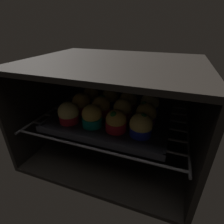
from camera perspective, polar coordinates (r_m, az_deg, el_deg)
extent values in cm
cube|color=black|center=(74.54, 0.34, -11.84)|extent=(59.00, 47.00, 1.50)
cube|color=black|center=(59.00, 0.44, 16.01)|extent=(59.00, 47.00, 1.50)
cube|color=black|center=(84.85, 5.63, 6.95)|extent=(59.00, 1.50, 34.00)
cube|color=black|center=(78.42, -19.84, 3.66)|extent=(1.50, 47.00, 34.00)
cube|color=black|center=(62.53, 26.08, -3.70)|extent=(1.50, 47.00, 34.00)
cylinder|color=#4C494C|center=(52.00, -6.88, -11.87)|extent=(54.00, 0.80, 0.80)
cylinder|color=#4C494C|center=(56.51, -4.01, -8.12)|extent=(54.00, 0.80, 0.80)
cylinder|color=#4C494C|center=(61.35, -1.63, -4.92)|extent=(54.00, 0.80, 0.80)
cylinder|color=#4C494C|center=(66.43, 0.38, -2.19)|extent=(54.00, 0.80, 0.80)
cylinder|color=#4C494C|center=(71.72, 2.09, 0.15)|extent=(54.00, 0.80, 0.80)
cylinder|color=#4C494C|center=(77.17, 3.56, 2.16)|extent=(54.00, 0.80, 0.80)
cylinder|color=#4C494C|center=(82.74, 4.84, 3.90)|extent=(54.00, 0.80, 0.80)
cylinder|color=#4C494C|center=(78.71, -18.46, 1.25)|extent=(0.80, 42.00, 0.80)
cylinder|color=#4C494C|center=(63.96, 23.93, -6.09)|extent=(0.80, 42.00, 0.80)
cube|color=black|center=(64.90, 0.00, -1.94)|extent=(41.60, 33.26, 1.20)
cube|color=black|center=(51.77, -6.27, -9.10)|extent=(41.60, 0.80, 1.00)
cube|color=black|center=(78.32, 4.10, 4.22)|extent=(41.60, 0.80, 1.00)
cube|color=black|center=(73.18, -15.18, 1.56)|extent=(0.80, 33.26, 1.00)
cube|color=black|center=(61.36, 18.24, -4.13)|extent=(0.80, 33.26, 1.00)
cylinder|color=red|center=(62.42, -14.02, -1.84)|extent=(6.86, 6.86, 3.11)
sphere|color=#E0CC7A|center=(61.38, -14.26, 0.02)|extent=(7.20, 7.20, 7.20)
sphere|color=#28702D|center=(59.47, -14.58, 1.58)|extent=(1.95, 1.95, 1.95)
cylinder|color=#0C8C84|center=(58.78, -6.57, -3.06)|extent=(6.86, 6.86, 3.11)
sphere|color=gold|center=(57.41, -6.71, -0.61)|extent=(6.61, 6.61, 6.61)
sphere|color=#1E6023|center=(56.85, -8.16, 1.26)|extent=(1.84, 1.84, 1.84)
cylinder|color=red|center=(55.98, 1.33, -4.55)|extent=(6.86, 6.86, 3.11)
sphere|color=gold|center=(54.80, 1.36, -2.51)|extent=(6.63, 6.63, 6.63)
sphere|color=#1E6023|center=(52.67, 0.54, -0.94)|extent=(2.19, 2.19, 2.19)
cylinder|color=#1928B7|center=(54.36, 9.45, -6.03)|extent=(6.86, 6.86, 3.11)
sphere|color=#DBBC60|center=(53.16, 9.64, -3.98)|extent=(7.14, 7.14, 7.14)
sphere|color=#19511E|center=(51.54, 10.40, -1.54)|extent=(2.12, 2.12, 2.12)
cylinder|color=red|center=(68.61, -9.95, 1.35)|extent=(6.86, 6.86, 3.11)
sphere|color=gold|center=(67.56, -10.12, 3.29)|extent=(7.12, 7.12, 7.12)
sphere|color=#28702D|center=(67.13, -9.16, 5.19)|extent=(1.61, 1.61, 1.61)
cylinder|color=red|center=(65.38, -3.53, 0.38)|extent=(6.86, 6.86, 3.11)
sphere|color=gold|center=(64.34, -3.59, 2.27)|extent=(6.90, 6.90, 6.90)
sphere|color=#28702D|center=(64.30, -3.28, 4.70)|extent=(2.55, 2.55, 2.55)
cylinder|color=red|center=(62.93, 3.47, -0.75)|extent=(6.86, 6.86, 3.11)
sphere|color=#DBBC60|center=(61.70, 3.54, 1.48)|extent=(6.69, 6.69, 6.69)
sphere|color=#19511E|center=(60.33, 3.14, 2.92)|extent=(2.09, 2.09, 2.09)
cylinder|color=#7A238C|center=(61.23, 11.07, -2.10)|extent=(6.86, 6.86, 3.11)
sphere|color=gold|center=(60.23, 11.25, -0.31)|extent=(7.20, 7.20, 7.20)
sphere|color=#1E6023|center=(59.47, 10.62, 2.62)|extent=(1.91, 1.91, 1.91)
cylinder|color=silver|center=(75.14, -6.91, 3.93)|extent=(6.86, 6.86, 3.11)
sphere|color=gold|center=(74.08, -7.03, 5.92)|extent=(6.60, 6.60, 6.60)
sphere|color=#28702D|center=(73.54, -6.97, 7.47)|extent=(1.84, 1.84, 1.84)
cylinder|color=#1928B7|center=(72.19, -0.76, 3.13)|extent=(6.86, 6.86, 3.11)
sphere|color=gold|center=(71.16, -0.78, 5.05)|extent=(6.65, 6.65, 6.65)
sphere|color=#28702D|center=(70.60, -0.76, 6.89)|extent=(1.82, 1.82, 1.82)
cylinder|color=red|center=(69.95, 5.27, 2.19)|extent=(6.86, 6.86, 3.11)
sphere|color=gold|center=(69.00, 5.35, 3.94)|extent=(7.05, 7.05, 7.05)
sphere|color=#19511E|center=(67.82, 6.69, 5.55)|extent=(1.88, 1.88, 1.88)
cylinder|color=#1928B7|center=(68.94, 12.21, 1.26)|extent=(6.86, 6.86, 3.11)
sphere|color=#E0CC7A|center=(67.92, 12.41, 3.13)|extent=(7.15, 7.15, 7.15)
sphere|color=#19511E|center=(66.43, 12.38, 4.96)|extent=(1.86, 1.86, 1.86)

